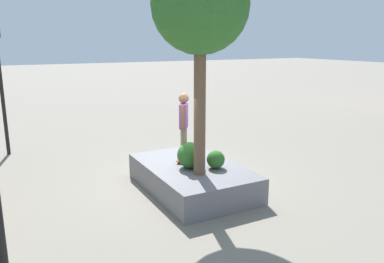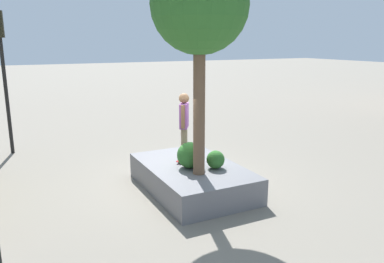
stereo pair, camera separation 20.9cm
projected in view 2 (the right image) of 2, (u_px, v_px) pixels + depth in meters
The scene contains 8 objects.
ground_plane at pixel (186, 182), 10.54m from camera, with size 120.00×120.00×0.00m, color gray.
planter_ledge at pixel (192, 177), 9.98m from camera, with size 3.50×2.23×0.66m, color slate.
plaza_tree at pixel (200, 7), 8.39m from camera, with size 2.21×2.21×5.03m.
boxwood_shrub at pixel (216, 160), 9.62m from camera, with size 0.46×0.46×0.46m, color #2D6628.
hedge_clump at pixel (190, 155), 9.64m from camera, with size 0.66×0.66×0.66m, color #2D6628.
skateboard at pixel (184, 158), 10.32m from camera, with size 0.74×0.69×0.07m.
skateboarder at pixel (184, 121), 10.09m from camera, with size 0.52×0.42×1.75m.
traffic_light_corner at pixel (2, 59), 12.59m from camera, with size 0.36×0.31×4.76m.
Camera 2 is at (-8.95, 4.32, 3.80)m, focal length 35.75 mm.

